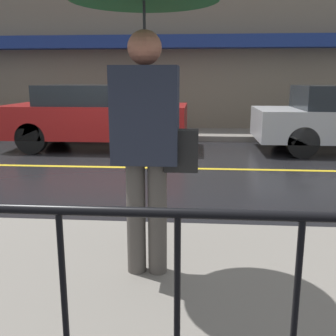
# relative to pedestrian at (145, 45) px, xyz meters

# --- Properties ---
(ground_plane) EXTENTS (80.00, 80.00, 0.00)m
(ground_plane) POSITION_rel_pedestrian_xyz_m (-1.35, 4.18, -1.81)
(ground_plane) COLOR black
(sidewalk_far) EXTENTS (28.00, 1.72, 0.14)m
(sidewalk_far) POSITION_rel_pedestrian_xyz_m (-1.35, 8.16, -1.74)
(sidewalk_far) COLOR slate
(sidewalk_far) RESTS_ON ground_plane
(lane_marking) EXTENTS (25.20, 0.12, 0.01)m
(lane_marking) POSITION_rel_pedestrian_xyz_m (-1.35, 4.18, -1.81)
(lane_marking) COLOR gold
(lane_marking) RESTS_ON ground_plane
(building_storefront) EXTENTS (28.00, 0.85, 6.35)m
(building_storefront) POSITION_rel_pedestrian_xyz_m (-1.35, 9.15, 1.33)
(building_storefront) COLOR #706656
(building_storefront) RESTS_ON ground_plane
(pedestrian) EXTENTS (1.01, 1.01, 2.18)m
(pedestrian) POSITION_rel_pedestrian_xyz_m (0.00, 0.00, 0.00)
(pedestrian) COLOR #4C4742
(pedestrian) RESTS_ON sidewalk_near
(car_red) EXTENTS (4.07, 1.79, 1.45)m
(car_red) POSITION_rel_pedestrian_xyz_m (-2.00, 6.16, -1.06)
(car_red) COLOR maroon
(car_red) RESTS_ON ground_plane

